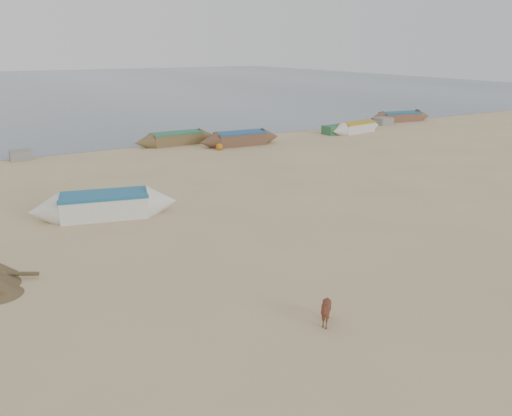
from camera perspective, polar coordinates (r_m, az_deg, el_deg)
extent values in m
plane|color=tan|center=(14.88, 7.78, -7.82)|extent=(140.00, 140.00, 0.00)
plane|color=slate|center=(93.09, -25.36, 12.41)|extent=(160.00, 160.00, 0.00)
imported|color=#55291B|center=(12.31, 7.98, -11.62)|extent=(0.77, 0.70, 0.79)
sphere|color=#C86A12|center=(32.66, -4.20, 7.00)|extent=(0.44, 0.44, 0.44)
cube|color=gray|center=(32.88, -25.29, 5.50)|extent=(1.20, 1.10, 0.56)
cube|color=#2F6940|center=(39.08, 8.88, 8.81)|extent=(1.50, 1.20, 0.64)
cube|color=gray|center=(44.74, 14.34, 9.60)|extent=(1.30, 1.20, 0.60)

